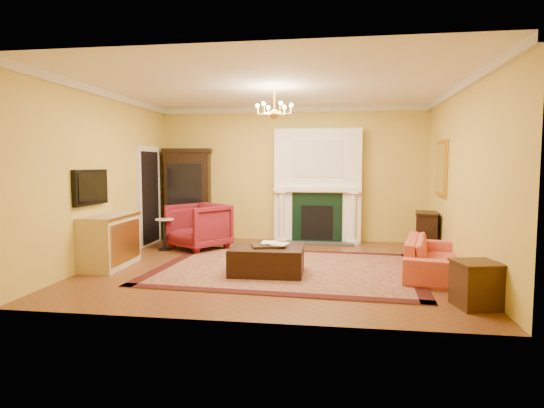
% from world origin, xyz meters
% --- Properties ---
extents(floor, '(6.00, 5.50, 0.02)m').
position_xyz_m(floor, '(0.00, 0.00, -0.01)').
color(floor, brown).
rests_on(floor, ground).
extents(ceiling, '(6.00, 5.50, 0.02)m').
position_xyz_m(ceiling, '(0.00, 0.00, 3.01)').
color(ceiling, white).
rests_on(ceiling, wall_back).
extents(wall_back, '(6.00, 0.02, 3.00)m').
position_xyz_m(wall_back, '(0.00, 2.76, 1.50)').
color(wall_back, '#DDC44F').
rests_on(wall_back, floor).
extents(wall_front, '(6.00, 0.02, 3.00)m').
position_xyz_m(wall_front, '(0.00, -2.76, 1.50)').
color(wall_front, '#DDC44F').
rests_on(wall_front, floor).
extents(wall_left, '(0.02, 5.50, 3.00)m').
position_xyz_m(wall_left, '(-3.01, 0.00, 1.50)').
color(wall_left, '#DDC44F').
rests_on(wall_left, floor).
extents(wall_right, '(0.02, 5.50, 3.00)m').
position_xyz_m(wall_right, '(3.01, 0.00, 1.50)').
color(wall_right, '#DDC44F').
rests_on(wall_right, floor).
extents(fireplace, '(1.90, 0.70, 2.50)m').
position_xyz_m(fireplace, '(0.60, 2.57, 1.19)').
color(fireplace, white).
rests_on(fireplace, wall_back).
extents(crown_molding, '(6.00, 5.50, 0.12)m').
position_xyz_m(crown_molding, '(0.00, 0.96, 2.94)').
color(crown_molding, silver).
rests_on(crown_molding, ceiling).
extents(doorway, '(0.08, 1.05, 2.10)m').
position_xyz_m(doorway, '(-2.95, 1.70, 1.05)').
color(doorway, silver).
rests_on(doorway, wall_left).
extents(tv_panel, '(0.09, 0.95, 0.58)m').
position_xyz_m(tv_panel, '(-2.95, -0.60, 1.35)').
color(tv_panel, black).
rests_on(tv_panel, wall_left).
extents(gilt_mirror, '(0.06, 0.76, 1.05)m').
position_xyz_m(gilt_mirror, '(2.97, 1.40, 1.65)').
color(gilt_mirror, gold).
rests_on(gilt_mirror, wall_right).
extents(chandelier, '(0.63, 0.55, 0.53)m').
position_xyz_m(chandelier, '(-0.00, 0.00, 2.61)').
color(chandelier, gold).
rests_on(chandelier, ceiling).
extents(oriental_rug, '(4.44, 3.43, 0.02)m').
position_xyz_m(oriental_rug, '(0.24, -0.16, 0.01)').
color(oriental_rug, '#490F1A').
rests_on(oriental_rug, floor).
extents(china_cabinet, '(1.05, 0.58, 1.99)m').
position_xyz_m(china_cabinet, '(-2.35, 2.49, 0.99)').
color(china_cabinet, black).
rests_on(china_cabinet, floor).
extents(wingback_armchair, '(1.35, 1.33, 1.02)m').
position_xyz_m(wingback_armchair, '(-1.74, 1.33, 0.51)').
color(wingback_armchair, maroon).
rests_on(wingback_armchair, floor).
extents(pedestal_table, '(0.36, 0.36, 0.64)m').
position_xyz_m(pedestal_table, '(-2.38, 1.11, 0.37)').
color(pedestal_table, black).
rests_on(pedestal_table, floor).
extents(commode, '(0.58, 1.19, 0.88)m').
position_xyz_m(commode, '(-2.73, -0.44, 0.44)').
color(commode, '#C7B892').
rests_on(commode, floor).
extents(coral_sofa, '(0.96, 2.03, 0.76)m').
position_xyz_m(coral_sofa, '(2.53, -0.18, 0.38)').
color(coral_sofa, '#D45043').
rests_on(coral_sofa, floor).
extents(end_table, '(0.56, 0.56, 0.53)m').
position_xyz_m(end_table, '(2.72, -1.84, 0.27)').
color(end_table, '#331C0D').
rests_on(end_table, floor).
extents(console_table, '(0.50, 0.74, 0.76)m').
position_xyz_m(console_table, '(2.78, 1.68, 0.38)').
color(console_table, black).
rests_on(console_table, floor).
extents(leather_ottoman, '(1.14, 0.85, 0.42)m').
position_xyz_m(leather_ottoman, '(-0.03, -0.59, 0.23)').
color(leather_ottoman, black).
rests_on(leather_ottoman, oriental_rug).
extents(ottoman_tray, '(0.58, 0.51, 0.03)m').
position_xyz_m(ottoman_tray, '(-0.02, -0.55, 0.45)').
color(ottoman_tray, black).
rests_on(ottoman_tray, leather_ottoman).
extents(book_a, '(0.23, 0.04, 0.31)m').
position_xyz_m(book_a, '(-0.14, -0.48, 0.62)').
color(book_a, gray).
rests_on(book_a, ottoman_tray).
extents(book_b, '(0.23, 0.07, 0.31)m').
position_xyz_m(book_b, '(0.06, -0.54, 0.62)').
color(book_b, gray).
rests_on(book_b, ottoman_tray).
extents(topiary_left, '(0.17, 0.17, 0.46)m').
position_xyz_m(topiary_left, '(-0.01, 2.53, 1.48)').
color(topiary_left, gray).
rests_on(topiary_left, fireplace).
extents(topiary_right, '(0.18, 0.18, 0.47)m').
position_xyz_m(topiary_right, '(1.19, 2.53, 1.49)').
color(topiary_right, gray).
rests_on(topiary_right, fireplace).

